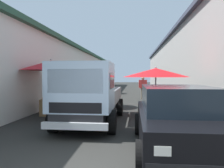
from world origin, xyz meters
name	(u,v)px	position (x,y,z in m)	size (l,w,h in m)	color
ground	(125,98)	(13.50, 0.00, 0.00)	(90.00, 90.00, 0.00)	#282826
building_left_whitewash	(45,72)	(15.75, 7.27, 2.04)	(49.80, 7.50, 4.05)	beige
building_right_concrete	(215,64)	(15.75, -7.27, 2.69)	(49.80, 7.50, 5.36)	gray
fruit_stall_near_left	(100,74)	(17.90, 2.68, 1.90)	(2.61, 2.61, 2.46)	#9E9EA3
fruit_stall_near_right	(51,71)	(5.76, 2.85, 1.90)	(2.65, 2.65, 2.42)	#9E9EA3
fruit_stall_far_left	(156,76)	(6.14, -1.58, 1.68)	(2.80, 2.80, 2.10)	#9E9EA3
fruit_stall_far_right	(93,78)	(8.40, 1.52, 1.59)	(2.32, 2.32, 2.18)	#9E9EA3
hatchback_car	(178,118)	(1.75, -1.66, 0.74)	(3.91, 1.92, 1.45)	black
delivery_truck	(87,96)	(3.66, 0.83, 1.04)	(4.94, 2.01, 2.08)	black
vendor_by_crates	(86,92)	(6.32, 1.44, 0.96)	(0.30, 0.65, 1.66)	#665B4C
vendor_in_shade	(143,86)	(12.83, -1.30, 0.95)	(0.37, 0.60, 1.64)	#665B4C
plastic_stool	(185,105)	(7.17, -3.03, 0.33)	(0.30, 0.30, 0.43)	red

